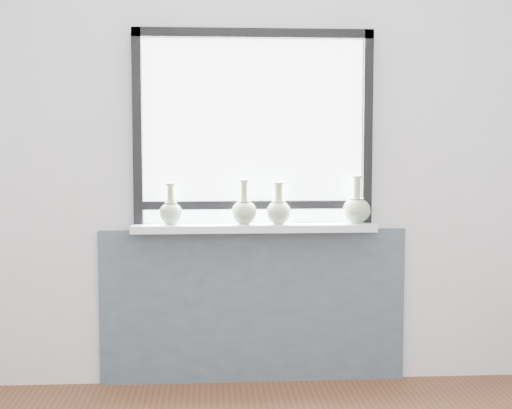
{
  "coord_description": "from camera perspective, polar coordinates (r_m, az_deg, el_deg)",
  "views": [
    {
      "loc": [
        -0.24,
        -2.12,
        1.34
      ],
      "look_at": [
        0.0,
        1.55,
        1.02
      ],
      "focal_mm": 50.0,
      "sensor_mm": 36.0,
      "label": 1
    }
  ],
  "objects": [
    {
      "name": "vase_d",
      "position": [
        3.93,
        8.03,
        -0.32
      ],
      "size": [
        0.15,
        0.15,
        0.26
      ],
      "rotation": [
        0.0,
        0.0,
        0.12
      ],
      "color": "#9CB68D",
      "rests_on": "windowsill"
    },
    {
      "name": "vase_a",
      "position": [
        3.86,
        -6.83,
        -0.53
      ],
      "size": [
        0.13,
        0.13,
        0.22
      ],
      "rotation": [
        0.0,
        0.0,
        -0.11
      ],
      "color": "#9CB68D",
      "rests_on": "windowsill"
    },
    {
      "name": "window",
      "position": [
        3.9,
        -0.21,
        6.46
      ],
      "size": [
        1.3,
        0.06,
        1.05
      ],
      "color": "black",
      "rests_on": "windowsill"
    },
    {
      "name": "apron_panel",
      "position": [
        4.01,
        -0.22,
        -8.14
      ],
      "size": [
        1.7,
        0.03,
        0.86
      ],
      "primitive_type": "cube",
      "color": "#4D5B6A",
      "rests_on": "ground"
    },
    {
      "name": "vase_b",
      "position": [
        3.83,
        -0.96,
        -0.48
      ],
      "size": [
        0.14,
        0.14,
        0.24
      ],
      "rotation": [
        0.0,
        0.0,
        0.39
      ],
      "color": "#9CB68D",
      "rests_on": "windowsill"
    },
    {
      "name": "back_wall",
      "position": [
        3.94,
        -0.25,
        4.39
      ],
      "size": [
        3.6,
        0.02,
        2.6
      ],
      "primitive_type": "cube",
      "color": "silver",
      "rests_on": "ground"
    },
    {
      "name": "windowsill",
      "position": [
        3.86,
        -0.15,
        -1.86
      ],
      "size": [
        1.32,
        0.18,
        0.04
      ],
      "primitive_type": "cube",
      "color": "silver",
      "rests_on": "apron_panel"
    },
    {
      "name": "vase_c",
      "position": [
        3.85,
        1.82,
        -0.45
      ],
      "size": [
        0.14,
        0.14,
        0.23
      ],
      "rotation": [
        0.0,
        0.0,
        0.39
      ],
      "color": "#9CB68D",
      "rests_on": "windowsill"
    }
  ]
}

